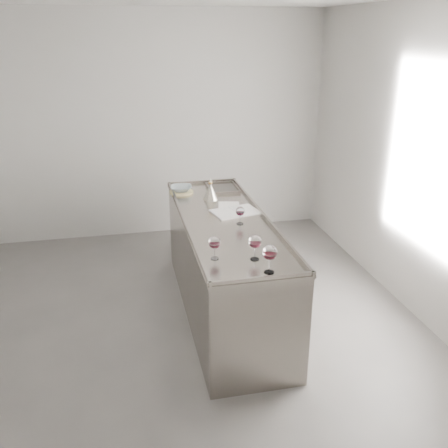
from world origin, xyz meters
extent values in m
cube|color=#524F4C|center=(0.00, 0.00, -0.01)|extent=(4.50, 5.00, 0.02)
cube|color=#ACAAA7|center=(0.00, 2.51, 1.40)|extent=(4.50, 0.02, 2.80)
cube|color=#ACAAA7|center=(0.00, -2.51, 1.40)|extent=(4.50, 0.02, 2.80)
cube|color=#ACAAA7|center=(2.26, 0.00, 1.40)|extent=(0.02, 5.00, 2.80)
cube|color=gray|center=(0.50, 0.30, 0.46)|extent=(0.75, 2.40, 0.92)
cube|color=gray|center=(0.50, 0.30, 0.93)|extent=(0.77, 2.42, 0.02)
cube|color=gray|center=(0.50, -0.89, 0.96)|extent=(0.77, 0.02, 0.03)
cube|color=gray|center=(0.50, 1.49, 0.96)|extent=(0.77, 0.02, 0.03)
cube|color=gray|center=(0.14, 0.30, 0.96)|extent=(0.02, 2.42, 0.03)
cube|color=gray|center=(0.86, 0.30, 0.96)|extent=(0.02, 2.42, 0.03)
cube|color=#595654|center=(0.68, 1.22, 0.94)|extent=(0.30, 0.38, 0.01)
cylinder|color=white|center=(0.25, -0.48, 0.94)|extent=(0.06, 0.06, 0.00)
cylinder|color=white|center=(0.25, -0.48, 0.99)|extent=(0.01, 0.01, 0.09)
ellipsoid|color=white|center=(0.25, -0.48, 1.07)|extent=(0.09, 0.09, 0.10)
cylinder|color=#3C0814|center=(0.25, -0.48, 1.05)|extent=(0.07, 0.07, 0.02)
cylinder|color=white|center=(0.58, -0.78, 0.94)|extent=(0.07, 0.07, 0.00)
cylinder|color=white|center=(0.58, -0.78, 0.99)|extent=(0.01, 0.01, 0.10)
ellipsoid|color=white|center=(0.58, -0.78, 1.09)|extent=(0.11, 0.11, 0.11)
cylinder|color=#34070D|center=(0.58, -0.78, 1.07)|extent=(0.08, 0.08, 0.02)
cylinder|color=white|center=(0.54, -0.55, 0.94)|extent=(0.07, 0.07, 0.00)
cylinder|color=white|center=(0.54, -0.55, 0.99)|extent=(0.01, 0.01, 0.09)
ellipsoid|color=white|center=(0.54, -0.55, 1.08)|extent=(0.10, 0.10, 0.10)
cylinder|color=#3D0814|center=(0.54, -0.55, 1.06)|extent=(0.07, 0.07, 0.02)
cylinder|color=white|center=(0.61, 0.18, 0.94)|extent=(0.06, 0.06, 0.00)
cylinder|color=white|center=(0.61, 0.18, 0.98)|extent=(0.01, 0.01, 0.08)
ellipsoid|color=white|center=(0.61, 0.18, 1.06)|extent=(0.08, 0.08, 0.08)
cylinder|color=#330713|center=(0.61, 0.18, 1.04)|extent=(0.06, 0.06, 0.02)
cube|color=silver|center=(0.53, 0.45, 0.95)|extent=(0.27, 0.33, 0.01)
cube|color=silver|center=(0.74, 0.50, 0.95)|extent=(0.27, 0.33, 0.01)
cylinder|color=white|center=(0.64, 0.48, 0.95)|extent=(0.08, 0.29, 0.01)
cube|color=silver|center=(0.62, 0.65, 0.94)|extent=(0.26, 0.33, 0.00)
cylinder|color=#C8B981|center=(0.23, 1.18, 0.95)|extent=(0.30, 0.30, 0.02)
imported|color=gray|center=(0.22, 1.18, 0.99)|extent=(0.25, 0.25, 0.05)
cone|color=#A19C90|center=(0.49, 0.91, 1.01)|extent=(0.15, 0.15, 0.13)
cylinder|color=#A19C90|center=(0.49, 0.91, 1.09)|extent=(0.03, 0.03, 0.03)
cylinder|color=#B27931|center=(0.49, 0.91, 1.11)|extent=(0.04, 0.04, 0.02)
cone|color=#A19C90|center=(0.49, 0.91, 1.14)|extent=(0.03, 0.03, 0.04)
camera|label=1|loc=(-0.40, -3.79, 2.53)|focal=40.00mm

